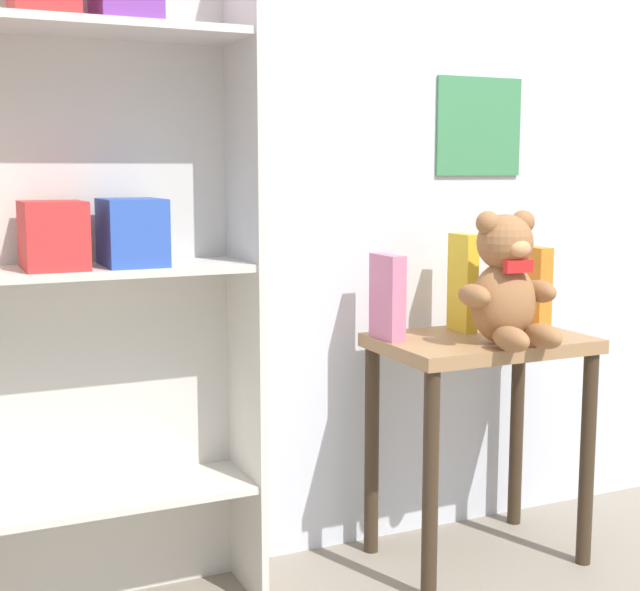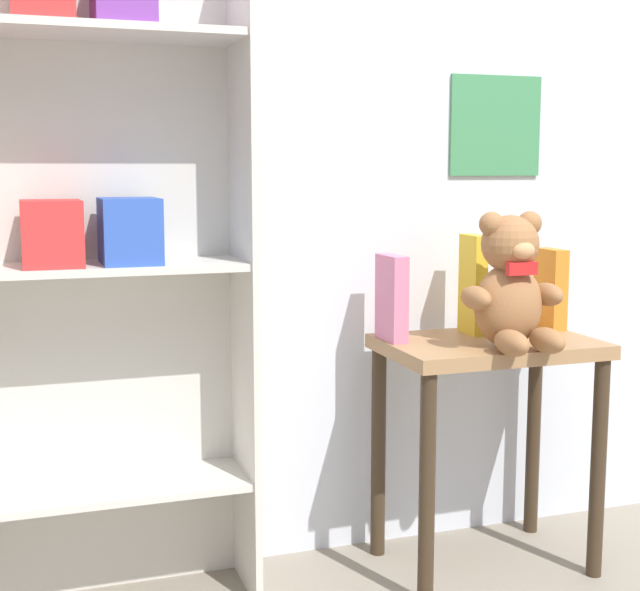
{
  "view_description": "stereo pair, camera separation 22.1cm",
  "coord_description": "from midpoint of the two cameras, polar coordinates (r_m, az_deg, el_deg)",
  "views": [
    {
      "loc": [
        -1.25,
        -0.79,
        1.06
      ],
      "look_at": [
        -0.34,
        1.21,
        0.75
      ],
      "focal_mm": 50.0,
      "sensor_mm": 36.0,
      "label": 1
    },
    {
      "loc": [
        -1.05,
        -0.87,
        1.06
      ],
      "look_at": [
        -0.34,
        1.21,
        0.75
      ],
      "focal_mm": 50.0,
      "sensor_mm": 36.0,
      "label": 2
    }
  ],
  "objects": [
    {
      "name": "book_standing_yellow",
      "position": [
        2.45,
        12.32,
        0.67
      ],
      "size": [
        0.04,
        0.11,
        0.27
      ],
      "primitive_type": "cube",
      "rotation": [
        0.0,
        0.0,
        -0.04
      ],
      "color": "gold",
      "rests_on": "display_table"
    },
    {
      "name": "wall_back",
      "position": [
        2.53,
        8.49,
        12.26
      ],
      "size": [
        4.8,
        0.07,
        2.5
      ],
      "color": "silver",
      "rests_on": "ground_plane"
    },
    {
      "name": "bookshelf_side",
      "position": [
        2.13,
        -11.69,
        3.95
      ],
      "size": [
        0.74,
        0.25,
        1.67
      ],
      "color": "beige",
      "rests_on": "ground_plane"
    },
    {
      "name": "teddy_bear",
      "position": [
        2.28,
        14.89,
        0.55
      ],
      "size": [
        0.26,
        0.24,
        0.34
      ],
      "color": "#99663D",
      "rests_on": "display_table"
    },
    {
      "name": "book_standing_pink",
      "position": [
        2.32,
        7.34,
        -0.17
      ],
      "size": [
        0.04,
        0.13,
        0.22
      ],
      "primitive_type": "cube",
      "rotation": [
        0.0,
        0.0,
        0.01
      ],
      "color": "#D17093",
      "rests_on": "display_table"
    },
    {
      "name": "book_standing_orange",
      "position": [
        2.59,
        16.93,
        0.39
      ],
      "size": [
        0.04,
        0.11,
        0.22
      ],
      "primitive_type": "cube",
      "rotation": [
        0.0,
        0.0,
        0.0
      ],
      "color": "orange",
      "rests_on": "display_table"
    },
    {
      "name": "display_table",
      "position": [
        2.42,
        13.26,
        -5.65
      ],
      "size": [
        0.55,
        0.37,
        0.62
      ],
      "color": "#9E754C",
      "rests_on": "ground_plane"
    }
  ]
}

